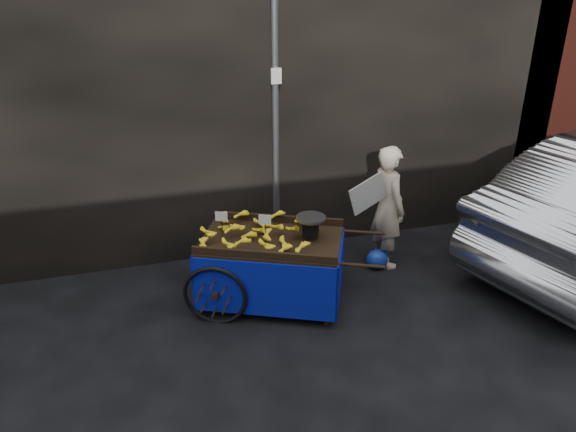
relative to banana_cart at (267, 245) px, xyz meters
name	(u,v)px	position (x,y,z in m)	size (l,w,h in m)	color
ground	(281,317)	(0.06, -0.38, -0.72)	(80.00, 80.00, 0.00)	black
building_wall	(257,49)	(0.45, 2.22, 1.78)	(13.50, 2.00, 5.00)	black
street_pole	(275,109)	(0.36, 0.92, 1.29)	(0.12, 0.10, 4.00)	slate
banana_cart	(267,245)	(0.00, 0.00, 0.00)	(2.33, 1.75, 1.16)	black
vendor	(388,207)	(1.66, 0.42, 0.08)	(0.86, 0.63, 1.59)	beige
plastic_bag	(377,259)	(1.52, 0.31, -0.58)	(0.29, 0.23, 0.26)	#1636A9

